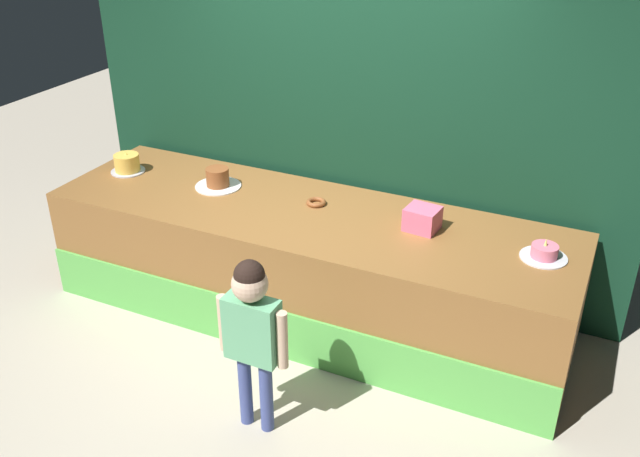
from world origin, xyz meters
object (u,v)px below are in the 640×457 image
Objects in this scene: pink_box at (422,219)px; cake_left at (127,164)px; cake_right at (544,253)px; child_figure at (252,324)px; cake_center at (218,179)px; donut at (316,202)px.

cake_left reaches higher than pink_box.
pink_box is 0.80m from cake_right.
child_figure is 1.66m from cake_center.
child_figure is 4.31× the size of cake_left.
cake_center is at bearing 179.98° from pink_box.
donut is 0.80m from cake_center.
donut is 0.49× the size of cake_right.
pink_box is at bearing 1.48° from cake_left.
cake_left reaches higher than cake_center.
cake_left is 0.77× the size of cake_center.
pink_box is 0.61× the size of cake_center.
cake_left is (-2.38, -0.06, -0.01)m from pink_box.
child_figure is 3.92× the size of cake_right.
cake_center is (-1.59, 0.00, -0.02)m from pink_box.
child_figure is 8.02× the size of donut.
pink_box is 0.80m from donut.
donut is 1.59m from cake_left.
pink_box is at bearing -0.02° from cake_center.
cake_left is 0.91× the size of cake_right.
cake_left reaches higher than donut.
cake_center is at bearing -177.08° from donut.
pink_box is 1.59m from cake_center.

